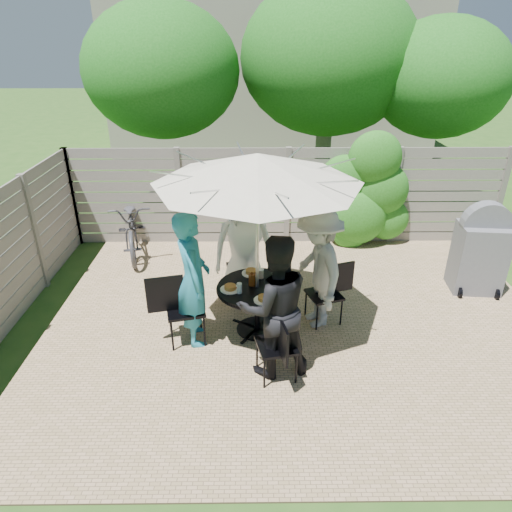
{
  "coord_description": "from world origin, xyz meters",
  "views": [
    {
      "loc": [
        -0.67,
        -5.1,
        3.69
      ],
      "look_at": [
        -0.61,
        0.27,
        1.04
      ],
      "focal_mm": 32.0,
      "sensor_mm": 36.0,
      "label": 1
    }
  ],
  "objects_px": {
    "umbrella": "(257,169)",
    "bbq_grill": "(480,252)",
    "bicycle": "(132,226)",
    "patio_table": "(257,300)",
    "person_back": "(244,246)",
    "plate_left": "(230,288)",
    "chair_back": "(243,279)",
    "syrup_jug": "(252,280)",
    "person_right": "(318,269)",
    "person_left": "(193,279)",
    "glass_front": "(270,291)",
    "chair_left": "(185,321)",
    "coffee_cup": "(261,274)",
    "glass_right": "(274,276)",
    "glass_left": "(239,288)",
    "plate_back": "(251,272)",
    "plate_front": "(264,299)",
    "person_front": "(274,308)",
    "plate_right": "(284,282)",
    "chair_front": "(277,358)"
  },
  "relations": [
    {
      "from": "chair_left",
      "to": "plate_front",
      "type": "relative_size",
      "value": 3.79
    },
    {
      "from": "chair_left",
      "to": "plate_back",
      "type": "height_order",
      "value": "chair_left"
    },
    {
      "from": "glass_right",
      "to": "bicycle",
      "type": "relative_size",
      "value": 0.07
    },
    {
      "from": "patio_table",
      "to": "plate_front",
      "type": "height_order",
      "value": "plate_front"
    },
    {
      "from": "person_right",
      "to": "glass_front",
      "type": "bearing_deg",
      "value": -70.3
    },
    {
      "from": "plate_back",
      "to": "glass_left",
      "type": "bearing_deg",
      "value": -106.39
    },
    {
      "from": "person_back",
      "to": "plate_left",
      "type": "distance_m",
      "value": 0.92
    },
    {
      "from": "chair_front",
      "to": "bicycle",
      "type": "xyz_separation_m",
      "value": [
        -2.45,
        3.47,
        0.25
      ]
    },
    {
      "from": "plate_right",
      "to": "coffee_cup",
      "type": "height_order",
      "value": "coffee_cup"
    },
    {
      "from": "umbrella",
      "to": "coffee_cup",
      "type": "height_order",
      "value": "umbrella"
    },
    {
      "from": "plate_back",
      "to": "glass_right",
      "type": "height_order",
      "value": "glass_right"
    },
    {
      "from": "person_back",
      "to": "bbq_grill",
      "type": "xyz_separation_m",
      "value": [
        3.61,
        0.27,
        -0.24
      ]
    },
    {
      "from": "plate_left",
      "to": "coffee_cup",
      "type": "height_order",
      "value": "coffee_cup"
    },
    {
      "from": "plate_right",
      "to": "syrup_jug",
      "type": "distance_m",
      "value": 0.43
    },
    {
      "from": "chair_back",
      "to": "person_right",
      "type": "distance_m",
      "value": 1.4
    },
    {
      "from": "plate_front",
      "to": "bbq_grill",
      "type": "relative_size",
      "value": 0.18
    },
    {
      "from": "plate_front",
      "to": "glass_front",
      "type": "bearing_deg",
      "value": 56.53
    },
    {
      "from": "chair_back",
      "to": "syrup_jug",
      "type": "xyz_separation_m",
      "value": [
        0.14,
        -0.91,
        0.49
      ]
    },
    {
      "from": "umbrella",
      "to": "person_left",
      "type": "relative_size",
      "value": 1.66
    },
    {
      "from": "person_back",
      "to": "person_front",
      "type": "xyz_separation_m",
      "value": [
        0.37,
        -1.62,
        -0.02
      ]
    },
    {
      "from": "plate_front",
      "to": "glass_left",
      "type": "height_order",
      "value": "glass_left"
    },
    {
      "from": "patio_table",
      "to": "glass_front",
      "type": "xyz_separation_m",
      "value": [
        0.16,
        -0.23,
        0.28
      ]
    },
    {
      "from": "syrup_jug",
      "to": "bbq_grill",
      "type": "bearing_deg",
      "value": 16.56
    },
    {
      "from": "umbrella",
      "to": "chair_back",
      "type": "height_order",
      "value": "umbrella"
    },
    {
      "from": "patio_table",
      "to": "glass_left",
      "type": "bearing_deg",
      "value": -145.21
    },
    {
      "from": "patio_table",
      "to": "plate_right",
      "type": "height_order",
      "value": "plate_right"
    },
    {
      "from": "bicycle",
      "to": "patio_table",
      "type": "bearing_deg",
      "value": -61.56
    },
    {
      "from": "chair_back",
      "to": "chair_front",
      "type": "bearing_deg",
      "value": 3.8
    },
    {
      "from": "person_right",
      "to": "plate_front",
      "type": "bearing_deg",
      "value": -66.55
    },
    {
      "from": "bicycle",
      "to": "bbq_grill",
      "type": "xyz_separation_m",
      "value": [
        5.67,
        -1.45,
        0.15
      ]
    },
    {
      "from": "chair_front",
      "to": "person_front",
      "type": "height_order",
      "value": "person_front"
    },
    {
      "from": "glass_right",
      "to": "syrup_jug",
      "type": "distance_m",
      "value": 0.32
    },
    {
      "from": "chair_back",
      "to": "glass_right",
      "type": "height_order",
      "value": "chair_back"
    },
    {
      "from": "bbq_grill",
      "to": "chair_left",
      "type": "bearing_deg",
      "value": -157.6
    },
    {
      "from": "plate_back",
      "to": "bicycle",
      "type": "height_order",
      "value": "bicycle"
    },
    {
      "from": "chair_left",
      "to": "coffee_cup",
      "type": "xyz_separation_m",
      "value": [
        0.99,
        0.45,
        0.46
      ]
    },
    {
      "from": "person_back",
      "to": "plate_back",
      "type": "relative_size",
      "value": 7.0
    },
    {
      "from": "umbrella",
      "to": "patio_table",
      "type": "bearing_deg",
      "value": 135.0
    },
    {
      "from": "plate_back",
      "to": "glass_left",
      "type": "height_order",
      "value": "glass_left"
    },
    {
      "from": "umbrella",
      "to": "bbq_grill",
      "type": "xyz_separation_m",
      "value": [
        3.43,
        1.07,
        -1.6
      ]
    },
    {
      "from": "glass_right",
      "to": "glass_left",
      "type": "bearing_deg",
      "value": -145.21
    },
    {
      "from": "chair_back",
      "to": "glass_front",
      "type": "bearing_deg",
      "value": 8.68
    },
    {
      "from": "plate_left",
      "to": "glass_front",
      "type": "xyz_separation_m",
      "value": [
        0.51,
        -0.15,
        0.05
      ]
    },
    {
      "from": "plate_left",
      "to": "plate_front",
      "type": "height_order",
      "value": "same"
    },
    {
      "from": "person_right",
      "to": "chair_back",
      "type": "bearing_deg",
      "value": -139.36
    },
    {
      "from": "person_back",
      "to": "plate_front",
      "type": "bearing_deg",
      "value": -90.0
    },
    {
      "from": "glass_left",
      "to": "patio_table",
      "type": "bearing_deg",
      "value": 34.79
    },
    {
      "from": "chair_back",
      "to": "plate_right",
      "type": "height_order",
      "value": "chair_back"
    },
    {
      "from": "glass_right",
      "to": "person_left",
      "type": "bearing_deg",
      "value": -161.71
    },
    {
      "from": "person_right",
      "to": "plate_right",
      "type": "bearing_deg",
      "value": -90.0
    }
  ]
}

